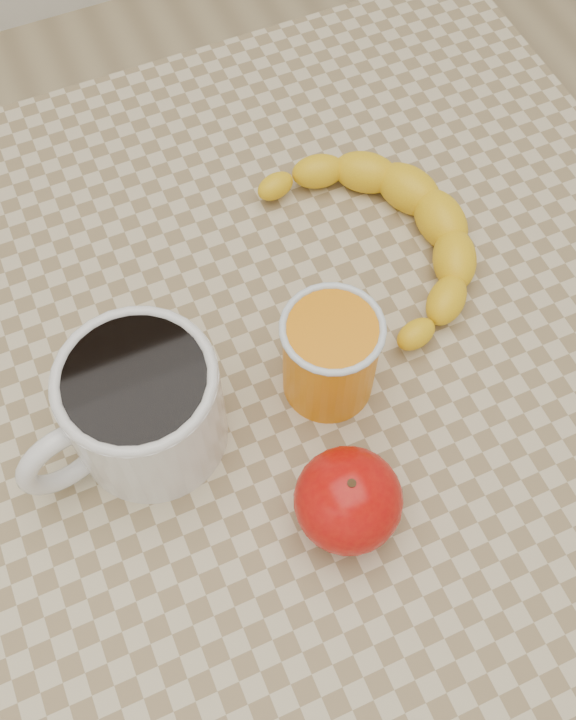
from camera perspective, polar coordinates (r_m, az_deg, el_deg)
name	(u,v)px	position (r m, az deg, el deg)	size (l,w,h in m)	color
ground	(288,576)	(1.39, 0.00, -15.11)	(3.00, 3.00, 0.00)	tan
table	(288,413)	(0.76, 0.00, -3.77)	(0.80, 0.80, 0.75)	tan
coffee_mug	(140,406)	(0.62, -10.51, -3.27)	(0.18, 0.14, 0.10)	silver
orange_juice_glass	(330,355)	(0.63, 3.01, 0.34)	(0.08, 0.08, 0.09)	orange
apple	(348,500)	(0.60, 4.30, -9.91)	(0.09, 0.09, 0.08)	#A70507
banana	(382,236)	(0.74, 6.72, 8.77)	(0.20, 0.28, 0.04)	yellow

